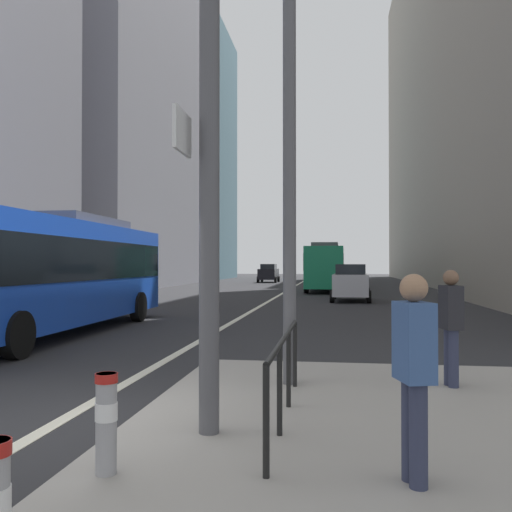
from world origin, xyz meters
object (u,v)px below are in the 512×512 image
car_oncoming_mid (269,273)px  car_receding_near (351,282)px  pedestrian_walking (451,321)px  traffic_signal_gantry (19,73)px  city_bus_red_receding (326,266)px  city_bus_red_distant (332,265)px  street_lamp_post (289,46)px  bollard_right (106,418)px  pedestrian_waiting (414,367)px  city_bus_blue_oncoming (52,268)px

car_oncoming_mid → car_receding_near: size_ratio=0.94×
pedestrian_walking → traffic_signal_gantry: bearing=-152.8°
city_bus_red_receding → city_bus_red_distant: (0.38, 21.98, -0.00)m
street_lamp_post → bollard_right: (-1.28, -3.77, -4.65)m
car_oncoming_mid → pedestrian_walking: size_ratio=2.36×
city_bus_red_receding → bollard_right: size_ratio=12.38×
car_receding_near → pedestrian_waiting: (-0.22, -24.62, 0.12)m
car_oncoming_mid → traffic_signal_gantry: (3.31, -51.99, 3.15)m
city_bus_red_distant → traffic_signal_gantry: bearing=-93.4°
city_bus_blue_oncoming → city_bus_red_distant: bearing=81.0°
city_bus_red_distant → street_lamp_post: (-0.49, -53.78, 3.45)m
city_bus_red_receding → pedestrian_waiting: (1.21, -35.42, -0.72)m
car_receding_near → traffic_signal_gantry: bearing=-100.6°
city_bus_blue_oncoming → pedestrian_waiting: bearing=-48.7°
car_oncoming_mid → traffic_signal_gantry: size_ratio=0.62×
pedestrian_walking → bollard_right: bearing=-133.0°
city_bus_blue_oncoming → city_bus_red_receding: 26.85m
car_receding_near → pedestrian_walking: car_receding_near is taller
car_oncoming_mid → car_receding_near: (7.73, -28.47, 0.00)m
car_oncoming_mid → pedestrian_walking: 50.03m
traffic_signal_gantry → pedestrian_walking: (5.26, 2.70, -3.03)m
city_bus_blue_oncoming → car_oncoming_mid: 43.56m
pedestrian_waiting → street_lamp_post: bearing=110.0°
city_bus_blue_oncoming → traffic_signal_gantry: traffic_signal_gantry is taller
car_oncoming_mid → pedestrian_walking: (8.57, -49.29, 0.12)m
city_bus_red_receding → bollard_right: bearing=-92.2°
street_lamp_post → car_receding_near: bearing=85.8°
bollard_right → pedestrian_waiting: pedestrian_waiting is taller
city_bus_blue_oncoming → city_bus_red_distant: same height
city_bus_red_receding → pedestrian_walking: size_ratio=6.22×
city_bus_blue_oncoming → pedestrian_walking: size_ratio=6.79×
city_bus_blue_oncoming → car_receding_near: (8.60, 15.08, -0.85)m
city_bus_blue_oncoming → city_bus_red_receding: size_ratio=1.09×
traffic_signal_gantry → bollard_right: size_ratio=7.61×
city_bus_red_distant → traffic_signal_gantry: traffic_signal_gantry is taller
bollard_right → pedestrian_waiting: size_ratio=0.50×
city_bus_red_distant → car_receding_near: city_bus_red_distant is taller
car_oncoming_mid → pedestrian_waiting: size_ratio=2.35×
city_bus_red_receding → pedestrian_waiting: 35.45m
street_lamp_post → city_bus_red_distant: bearing=89.5°
city_bus_blue_oncoming → car_oncoming_mid: (0.87, 43.54, -0.85)m
street_lamp_post → pedestrian_walking: (2.38, 0.17, -4.17)m
city_bus_red_receding → street_lamp_post: 31.98m
pedestrian_waiting → car_receding_near: bearing=89.5°
city_bus_blue_oncoming → bollard_right: size_ratio=13.52×
car_receding_near → city_bus_red_distant: bearing=91.8°
car_receding_near → pedestrian_waiting: bearing=-90.5°
city_bus_blue_oncoming → bollard_right: bearing=-59.2°
street_lamp_post → city_bus_blue_oncoming: bearing=140.0°
pedestrian_walking → street_lamp_post: bearing=-176.0°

